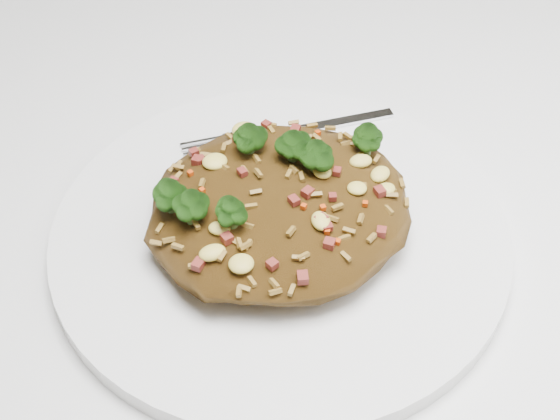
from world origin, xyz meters
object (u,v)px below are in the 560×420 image
at_px(dining_table, 371,263).
at_px(fried_rice, 279,198).
at_px(fork, 300,130).
at_px(plate, 280,233).

xyz_separation_m(dining_table, fried_rice, (-0.09, -0.01, 0.13)).
bearing_deg(fork, plate, -115.31).
distance_m(dining_table, plate, 0.14).
height_order(dining_table, fried_rice, fried_rice).
height_order(plate, fork, fork).
bearing_deg(plate, fried_rice, 113.92).
relative_size(plate, fork, 1.88).
distance_m(dining_table, fried_rice, 0.16).
bearing_deg(fried_rice, fork, 47.81).
bearing_deg(fork, fried_rice, -115.69).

